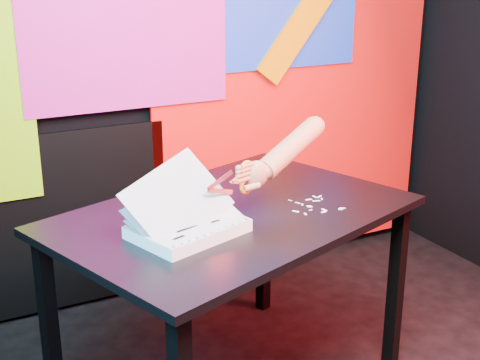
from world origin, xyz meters
TOP-DOWN VIEW (x-y plane):
  - room at (0.00, 0.00)m, footprint 3.01×3.01m
  - backdrop at (0.06, 1.46)m, footprint 2.88×0.05m
  - work_table at (-0.19, 0.55)m, footprint 1.44×1.18m
  - printout_stack at (-0.41, 0.43)m, footprint 0.42×0.34m
  - scissors at (-0.17, 0.49)m, footprint 0.21×0.07m
  - hand_forearm at (0.03, 0.56)m, footprint 0.42×0.17m
  - paper_clippings at (0.10, 0.46)m, footprint 0.19×0.18m

SIDE VIEW (x-z plane):
  - work_table at x=-0.19m, z-range 0.29..1.04m
  - paper_clippings at x=0.10m, z-range 0.75..0.75m
  - printout_stack at x=-0.41m, z-range 0.64..0.91m
  - scissors at x=-0.17m, z-range 0.83..0.95m
  - hand_forearm at x=0.03m, z-range 0.84..1.04m
  - backdrop at x=0.06m, z-range -0.08..2.00m
  - room at x=0.00m, z-range 0.00..2.71m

